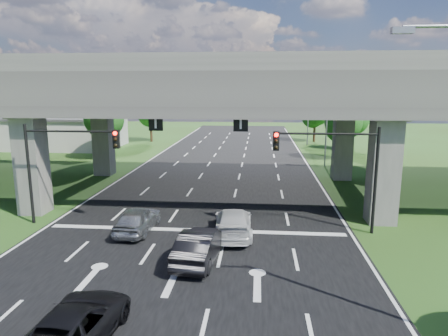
# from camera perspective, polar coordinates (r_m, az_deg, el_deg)

# --- Properties ---
(ground) EXTENTS (160.00, 160.00, 0.00)m
(ground) POSITION_cam_1_polar(r_m,az_deg,el_deg) (20.05, -5.76, -12.33)
(ground) COLOR #294315
(ground) RESTS_ON ground
(road) EXTENTS (18.00, 120.00, 0.03)m
(road) POSITION_cam_1_polar(r_m,az_deg,el_deg) (29.37, -2.12, -4.55)
(road) COLOR black
(road) RESTS_ON ground
(overpass) EXTENTS (80.00, 15.00, 10.00)m
(overpass) POSITION_cam_1_polar(r_m,az_deg,el_deg) (30.25, -1.75, 11.08)
(overpass) COLOR #353331
(overpass) RESTS_ON ground
(warehouse) EXTENTS (20.00, 10.00, 4.00)m
(warehouse) POSITION_cam_1_polar(r_m,az_deg,el_deg) (61.02, -24.04, 4.62)
(warehouse) COLOR #9E9E99
(warehouse) RESTS_ON ground
(signal_right) EXTENTS (5.76, 0.54, 6.00)m
(signal_right) POSITION_cam_1_polar(r_m,az_deg,el_deg) (22.71, 15.78, 1.14)
(signal_right) COLOR black
(signal_right) RESTS_ON ground
(signal_left) EXTENTS (5.76, 0.54, 6.00)m
(signal_left) POSITION_cam_1_polar(r_m,az_deg,el_deg) (25.05, -22.08, 1.65)
(signal_left) COLOR black
(signal_left) RESTS_ON ground
(streetlight_far) EXTENTS (3.38, 0.25, 10.00)m
(streetlight_far) POSITION_cam_1_polar(r_m,az_deg,el_deg) (42.60, 14.01, 8.01)
(streetlight_far) COLOR gray
(streetlight_far) RESTS_ON ground
(streetlight_beyond) EXTENTS (3.38, 0.25, 10.00)m
(streetlight_beyond) POSITION_cam_1_polar(r_m,az_deg,el_deg) (58.44, 11.61, 8.90)
(streetlight_beyond) COLOR gray
(streetlight_beyond) RESTS_ON ground
(tree_left_near) EXTENTS (4.50, 4.50, 7.80)m
(tree_left_near) POSITION_cam_1_polar(r_m,az_deg,el_deg) (47.51, -16.73, 6.92)
(tree_left_near) COLOR black
(tree_left_near) RESTS_ON ground
(tree_left_mid) EXTENTS (3.91, 3.90, 6.76)m
(tree_left_mid) POSITION_cam_1_polar(r_m,az_deg,el_deg) (56.07, -16.55, 6.86)
(tree_left_mid) COLOR black
(tree_left_mid) RESTS_ON ground
(tree_left_far) EXTENTS (4.80, 4.80, 8.32)m
(tree_left_far) POSITION_cam_1_polar(r_m,az_deg,el_deg) (62.34, -10.43, 8.42)
(tree_left_far) COLOR black
(tree_left_far) RESTS_ON ground
(tree_right_near) EXTENTS (4.20, 4.20, 7.28)m
(tree_right_near) POSITION_cam_1_polar(r_m,az_deg,el_deg) (47.14, 16.75, 6.50)
(tree_right_near) COLOR black
(tree_right_near) RESTS_ON ground
(tree_right_mid) EXTENTS (3.91, 3.90, 6.76)m
(tree_right_mid) POSITION_cam_1_polar(r_m,az_deg,el_deg) (55.59, 18.14, 6.73)
(tree_right_mid) COLOR black
(tree_right_mid) RESTS_ON ground
(tree_right_far) EXTENTS (4.50, 4.50, 7.80)m
(tree_right_far) POSITION_cam_1_polar(r_m,az_deg,el_deg) (62.70, 12.95, 8.04)
(tree_right_far) COLOR black
(tree_right_far) RESTS_ON ground
(car_silver) EXTENTS (1.89, 4.33, 1.45)m
(car_silver) POSITION_cam_1_polar(r_m,az_deg,el_deg) (23.26, -12.23, -7.18)
(car_silver) COLOR #999CA0
(car_silver) RESTS_ON road
(car_dark) EXTENTS (2.07, 4.75, 1.52)m
(car_dark) POSITION_cam_1_polar(r_m,az_deg,el_deg) (19.07, -3.50, -10.99)
(car_dark) COLOR black
(car_dark) RESTS_ON road
(car_white) EXTENTS (2.33, 5.10, 1.45)m
(car_white) POSITION_cam_1_polar(r_m,az_deg,el_deg) (22.29, 1.34, -7.74)
(car_white) COLOR #B7B7B7
(car_white) RESTS_ON road
(car_trailing) EXTENTS (2.57, 5.00, 1.35)m
(car_trailing) POSITION_cam_1_polar(r_m,az_deg,el_deg) (14.26, -20.52, -20.29)
(car_trailing) COLOR black
(car_trailing) RESTS_ON road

